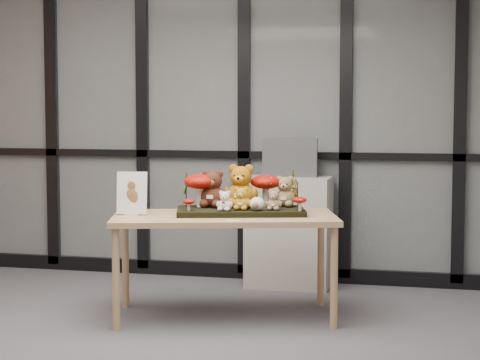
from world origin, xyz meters
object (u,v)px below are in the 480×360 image
(sign_holder, at_px, (132,195))
(bear_beige_small, at_px, (274,199))
(bear_brown_medium, at_px, (213,187))
(mushroom_back_right, at_px, (266,189))
(plush_cream_hedgehog, at_px, (257,203))
(bear_white_bow, at_px, (225,200))
(cabinet, at_px, (289,232))
(display_table, at_px, (224,225))
(diorama_tray, at_px, (241,211))
(mushroom_back_left, at_px, (200,189))
(monitor, at_px, (290,157))
(mushroom_front_left, at_px, (189,204))
(mushroom_front_right, at_px, (300,203))
(bear_pooh_yellow, at_px, (241,184))
(bear_tan_back, at_px, (285,190))
(bear_small_yellow, at_px, (241,197))

(sign_holder, bearing_deg, bear_beige_small, 4.85)
(bear_brown_medium, relative_size, mushroom_back_right, 1.18)
(plush_cream_hedgehog, height_order, sign_holder, sign_holder)
(bear_brown_medium, height_order, bear_beige_small, bear_brown_medium)
(bear_white_bow, relative_size, cabinet, 0.17)
(mushroom_back_right, distance_m, cabinet, 0.95)
(bear_brown_medium, bearing_deg, bear_beige_small, -25.60)
(display_table, bearing_deg, bear_brown_medium, 117.06)
(diorama_tray, bearing_deg, bear_white_bow, -131.15)
(bear_white_bow, distance_m, mushroom_back_left, 0.29)
(bear_beige_small, bearing_deg, mushroom_back_left, 157.43)
(mushroom_back_left, bearing_deg, display_table, -28.13)
(diorama_tray, relative_size, monitor, 1.97)
(mushroom_front_left, bearing_deg, mushroom_front_right, 13.38)
(mushroom_front_right, bearing_deg, bear_white_bow, -166.34)
(display_table, height_order, mushroom_back_right, mushroom_back_right)
(bear_pooh_yellow, xyz_separation_m, mushroom_front_right, (0.44, -0.13, -0.11))
(bear_tan_back, bearing_deg, cabinet, 82.62)
(mushroom_back_right, relative_size, mushroom_front_right, 2.31)
(bear_pooh_yellow, relative_size, sign_holder, 1.11)
(display_table, xyz_separation_m, cabinet, (0.23, 1.13, -0.20))
(bear_small_yellow, height_order, cabinet, bear_small_yellow)
(bear_brown_medium, distance_m, bear_small_yellow, 0.27)
(bear_tan_back, relative_size, mushroom_back_left, 0.93)
(bear_brown_medium, bearing_deg, bear_pooh_yellow, -0.81)
(diorama_tray, bearing_deg, plush_cream_hedgehog, -49.46)
(bear_small_yellow, bearing_deg, monitor, 68.01)
(diorama_tray, xyz_separation_m, mushroom_back_right, (0.14, 0.19, 0.14))
(monitor, bearing_deg, bear_white_bow, -99.92)
(display_table, bearing_deg, mushroom_front_left, -166.71)
(bear_small_yellow, height_order, mushroom_back_left, mushroom_back_left)
(bear_pooh_yellow, height_order, mushroom_back_left, bear_pooh_yellow)
(bear_white_bow, distance_m, cabinet, 1.28)
(bear_brown_medium, xyz_separation_m, mushroom_back_left, (-0.09, -0.01, -0.02))
(bear_tan_back, xyz_separation_m, mushroom_front_left, (-0.58, -0.40, -0.07))
(bear_brown_medium, relative_size, cabinet, 0.32)
(plush_cream_hedgehog, distance_m, cabinet, 1.19)
(diorama_tray, bearing_deg, mushroom_back_left, 159.41)
(mushroom_back_right, bearing_deg, bear_white_bow, -120.79)
(bear_small_yellow, bearing_deg, bear_brown_medium, 137.29)
(cabinet, bearing_deg, mushroom_front_right, -75.51)
(bear_brown_medium, bearing_deg, mushroom_front_left, -128.27)
(bear_tan_back, bearing_deg, mushroom_front_left, -161.76)
(bear_brown_medium, xyz_separation_m, bear_white_bow, (0.14, -0.19, -0.07))
(bear_beige_small, relative_size, mushroom_front_left, 1.70)
(bear_tan_back, distance_m, mushroom_front_right, 0.28)
(bear_pooh_yellow, distance_m, plush_cream_hedgehog, 0.26)
(mushroom_front_left, bearing_deg, plush_cream_hedgehog, 15.01)
(bear_tan_back, distance_m, monitor, 0.90)
(bear_beige_small, distance_m, mushroom_back_left, 0.55)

